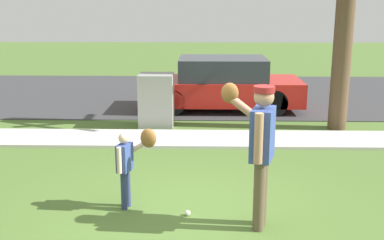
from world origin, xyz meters
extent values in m
plane|color=#4C6B2D|center=(0.00, 3.50, 0.00)|extent=(48.00, 48.00, 0.00)
cube|color=beige|center=(0.00, 3.60, 0.03)|extent=(36.00, 1.20, 0.06)
cube|color=#38383A|center=(0.00, 8.60, 0.01)|extent=(36.00, 6.80, 0.02)
cylinder|color=brown|center=(0.78, -0.26, 0.44)|extent=(0.14, 0.14, 0.88)
cylinder|color=brown|center=(0.83, -0.09, 0.44)|extent=(0.14, 0.14, 0.88)
cube|color=#33478C|center=(0.80, -0.18, 1.20)|extent=(0.35, 0.48, 0.63)
sphere|color=#A87A5B|center=(0.80, -0.18, 1.65)|extent=(0.24, 0.24, 0.24)
cylinder|color=maroon|center=(0.80, -0.18, 1.74)|extent=(0.25, 0.25, 0.07)
cylinder|color=#A87A5B|center=(0.73, -0.43, 1.22)|extent=(0.10, 0.10, 0.59)
cylinder|color=#A87A5B|center=(0.63, 0.15, 1.42)|extent=(0.55, 0.26, 0.42)
ellipsoid|color=brown|center=(0.43, 0.21, 1.62)|extent=(0.25, 0.20, 0.26)
cylinder|color=navy|center=(-0.93, 0.40, 0.26)|extent=(0.08, 0.08, 0.53)
cylinder|color=navy|center=(-0.96, 0.30, 0.26)|extent=(0.08, 0.08, 0.53)
cube|color=#33478C|center=(-0.94, 0.35, 0.71)|extent=(0.21, 0.28, 0.37)
sphere|color=beige|center=(-0.94, 0.35, 0.98)|extent=(0.14, 0.14, 0.14)
cylinder|color=beige|center=(-0.74, 0.46, 0.85)|extent=(0.33, 0.15, 0.25)
ellipsoid|color=brown|center=(-0.63, 0.42, 0.96)|extent=(0.25, 0.20, 0.26)
cylinder|color=beige|center=(-0.99, 0.20, 0.73)|extent=(0.06, 0.06, 0.35)
sphere|color=white|center=(-0.10, 0.11, 0.04)|extent=(0.07, 0.07, 0.07)
cube|color=gray|center=(-0.94, 4.72, 0.59)|extent=(0.75, 0.69, 1.18)
cube|color=red|center=(0.59, 6.46, 0.50)|extent=(4.00, 1.75, 0.60)
cube|color=#2D333D|center=(0.59, 6.46, 1.07)|extent=(2.20, 1.61, 0.55)
cylinder|color=black|center=(-0.65, 5.70, 0.34)|extent=(0.64, 0.22, 0.64)
cylinder|color=black|center=(-0.65, 7.23, 0.34)|extent=(0.64, 0.22, 0.64)
cylinder|color=black|center=(1.83, 5.70, 0.34)|extent=(0.64, 0.22, 0.64)
cylinder|color=black|center=(1.83, 7.23, 0.34)|extent=(0.64, 0.22, 0.64)
camera|label=1|loc=(0.10, -5.60, 2.72)|focal=44.39mm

